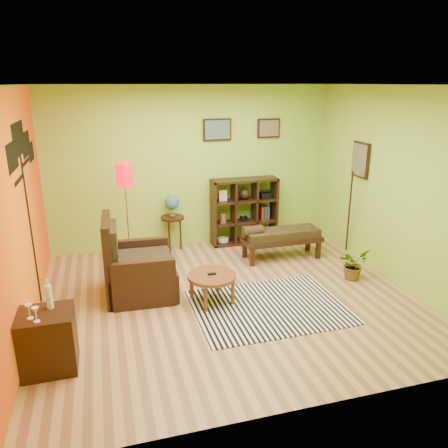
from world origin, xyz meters
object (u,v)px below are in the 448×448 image
object	(u,v)px
floor_lamp	(125,185)
armchair	(136,271)
side_cabinet	(48,340)
potted_plant	(353,267)
globe_table	(172,209)
cube_shelf	(245,211)
coffee_table	(212,278)
bench	(280,236)

from	to	relation	value
floor_lamp	armchair	bearing A→B (deg)	-88.77
side_cabinet	potted_plant	world-z (taller)	side_cabinet
potted_plant	globe_table	bearing A→B (deg)	141.08
globe_table	potted_plant	size ratio (longest dim) A/B	2.10
armchair	cube_shelf	xyz separation A→B (m)	(2.10, 1.57, 0.26)
coffee_table	side_cabinet	bearing A→B (deg)	-154.50
armchair	globe_table	distance (m)	1.79
floor_lamp	globe_table	size ratio (longest dim) A/B	1.70
side_cabinet	globe_table	world-z (taller)	globe_table
armchair	potted_plant	xyz separation A→B (m)	(3.17, -0.37, -0.16)
armchair	floor_lamp	bearing A→B (deg)	91.23
cube_shelf	floor_lamp	bearing A→B (deg)	-163.30
floor_lamp	bench	distance (m)	2.64
side_cabinet	globe_table	distance (m)	3.52
floor_lamp	cube_shelf	size ratio (longest dim) A/B	1.40
side_cabinet	armchair	bearing A→B (deg)	54.84
cube_shelf	bench	distance (m)	0.97
bench	globe_table	bearing A→B (deg)	151.86
side_cabinet	floor_lamp	world-z (taller)	floor_lamp
floor_lamp	bench	size ratio (longest dim) A/B	1.24
coffee_table	globe_table	size ratio (longest dim) A/B	0.66
globe_table	cube_shelf	distance (m)	1.34
side_cabinet	globe_table	size ratio (longest dim) A/B	0.96
coffee_table	floor_lamp	size ratio (longest dim) A/B	0.38
coffee_table	globe_table	xyz separation A→B (m)	(-0.18, 2.07, 0.41)
armchair	floor_lamp	xyz separation A→B (m)	(-0.02, 0.94, 1.02)
side_cabinet	floor_lamp	xyz separation A→B (m)	(0.99, 2.37, 1.04)
side_cabinet	bench	size ratio (longest dim) A/B	0.70
bench	potted_plant	size ratio (longest dim) A/B	2.87
bench	potted_plant	distance (m)	1.31
coffee_table	potted_plant	bearing A→B (deg)	3.35
floor_lamp	coffee_table	bearing A→B (deg)	-55.93
globe_table	potted_plant	xyz separation A→B (m)	(2.40, -1.94, -0.57)
globe_table	potted_plant	distance (m)	3.13
coffee_table	potted_plant	world-z (taller)	coffee_table
coffee_table	bench	bearing A→B (deg)	38.85
coffee_table	bench	size ratio (longest dim) A/B	0.48
cube_shelf	armchair	bearing A→B (deg)	-143.19
coffee_table	side_cabinet	xyz separation A→B (m)	(-1.96, -0.94, -0.02)
armchair	floor_lamp	world-z (taller)	floor_lamp
cube_shelf	potted_plant	xyz separation A→B (m)	(1.07, -1.94, -0.42)
bench	armchair	bearing A→B (deg)	-164.22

